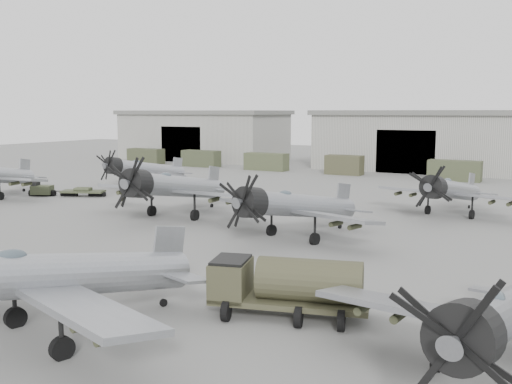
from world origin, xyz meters
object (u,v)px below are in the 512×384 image
(aircraft_far_0, at_px, (141,169))
(aircraft_mid_2, at_px, (291,206))
(ground_crew, at_px, (122,196))
(aircraft_near_1, at_px, (30,278))
(aircraft_mid_1, at_px, (171,187))
(aircraft_near_2, at_px, (498,319))
(fuel_tanker, at_px, (287,283))
(aircraft_far_1, at_px, (450,190))
(tug_trailer, at_px, (58,191))

(aircraft_far_0, bearing_deg, aircraft_mid_2, -18.75)
(aircraft_mid_2, bearing_deg, ground_crew, 179.66)
(aircraft_near_1, xyz_separation_m, ground_crew, (-19.12, 25.97, -1.72))
(aircraft_mid_1, bearing_deg, ground_crew, 156.66)
(aircraft_mid_2, bearing_deg, aircraft_near_2, -30.97)
(aircraft_near_2, relative_size, aircraft_far_0, 1.01)
(fuel_tanker, bearing_deg, aircraft_near_1, -150.60)
(aircraft_far_0, xyz_separation_m, fuel_tanker, (31.71, -28.22, -0.74))
(aircraft_far_1, bearing_deg, ground_crew, -154.37)
(aircraft_near_2, distance_m, aircraft_mid_2, 21.07)
(aircraft_near_1, relative_size, aircraft_far_1, 1.13)
(aircraft_mid_1, distance_m, tug_trailer, 18.19)
(aircraft_near_2, bearing_deg, aircraft_far_1, 110.35)
(aircraft_mid_1, height_order, aircraft_far_0, aircraft_mid_1)
(aircraft_mid_2, bearing_deg, aircraft_far_0, 165.53)
(aircraft_far_0, relative_size, aircraft_far_1, 1.00)
(aircraft_near_1, bearing_deg, aircraft_mid_2, 104.31)
(fuel_tanker, bearing_deg, aircraft_mid_1, 123.37)
(aircraft_far_0, bearing_deg, aircraft_mid_1, -30.55)
(aircraft_near_1, bearing_deg, fuel_tanker, 62.13)
(aircraft_near_1, distance_m, aircraft_mid_1, 24.95)
(aircraft_near_1, distance_m, aircraft_far_0, 43.02)
(aircraft_far_0, xyz_separation_m, aircraft_far_1, (33.26, -1.19, -0.01))
(aircraft_near_1, bearing_deg, aircraft_mid_1, 132.76)
(tug_trailer, height_order, ground_crew, ground_crew)
(aircraft_near_1, xyz_separation_m, fuel_tanker, (7.01, 7.00, -1.04))
(aircraft_mid_1, distance_m, aircraft_far_0, 18.87)
(aircraft_near_2, xyz_separation_m, fuel_tanker, (-8.34, 2.41, -0.76))
(aircraft_far_1, bearing_deg, aircraft_mid_1, -139.81)
(aircraft_mid_1, bearing_deg, fuel_tanker, -41.89)
(aircraft_near_1, bearing_deg, aircraft_near_2, 33.84)
(aircraft_near_1, bearing_deg, tug_trailer, 153.90)
(aircraft_near_1, xyz_separation_m, aircraft_mid_1, (-10.77, 22.51, 0.08))
(aircraft_mid_1, xyz_separation_m, aircraft_far_0, (-13.93, 12.72, -0.37))
(aircraft_mid_2, xyz_separation_m, ground_crew, (-20.13, 5.95, -1.56))
(fuel_tanker, height_order, ground_crew, fuel_tanker)
(aircraft_mid_1, distance_m, aircraft_far_1, 22.51)
(aircraft_near_2, xyz_separation_m, aircraft_far_0, (-40.05, 30.63, -0.02))
(tug_trailer, bearing_deg, fuel_tanker, -53.13)
(aircraft_mid_1, height_order, tug_trailer, aircraft_mid_1)
(aircraft_far_1, height_order, fuel_tanker, aircraft_far_1)
(aircraft_near_2, distance_m, ground_crew, 40.59)
(aircraft_near_1, height_order, tug_trailer, aircraft_near_1)
(aircraft_mid_2, height_order, ground_crew, aircraft_mid_2)
(aircraft_near_1, height_order, aircraft_mid_2, aircraft_near_1)
(aircraft_far_0, height_order, fuel_tanker, aircraft_far_0)
(aircraft_mid_1, xyz_separation_m, fuel_tanker, (17.78, -15.51, -1.12))
(aircraft_far_1, bearing_deg, aircraft_far_0, -172.66)
(aircraft_mid_2, xyz_separation_m, fuel_tanker, (6.01, -13.02, -0.87))
(aircraft_far_0, bearing_deg, aircraft_near_2, -25.57)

